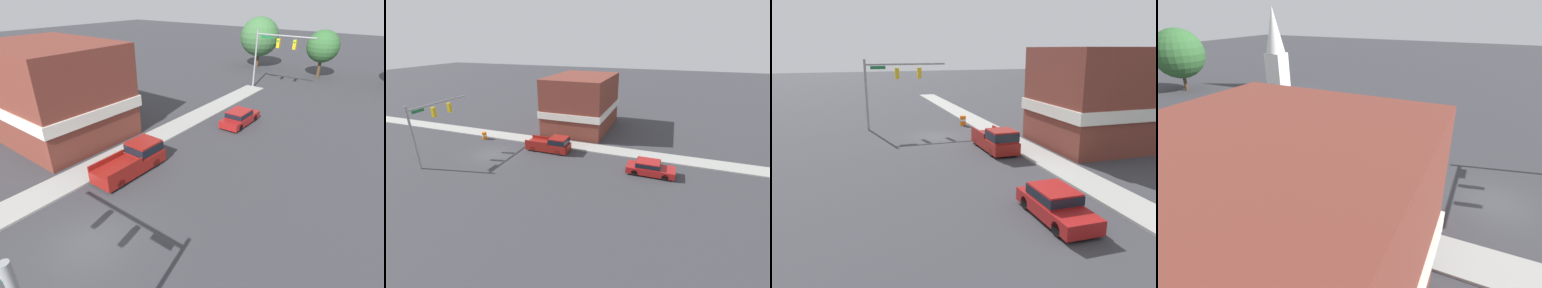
% 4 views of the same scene
% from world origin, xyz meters
% --- Properties ---
extents(ground_plane, '(200.00, 200.00, 0.00)m').
position_xyz_m(ground_plane, '(0.00, 0.00, 0.00)').
color(ground_plane, '#38383D').
extents(sidewalk_curb, '(2.40, 60.00, 0.14)m').
position_xyz_m(sidewalk_curb, '(-5.70, 0.00, 0.07)').
color(sidewalk_curb, '#9E9E99').
rests_on(sidewalk_curb, ground).
extents(far_signal_assembly, '(7.22, 0.49, 7.17)m').
position_xyz_m(far_signal_assembly, '(-3.87, 30.00, 5.18)').
color(far_signal_assembly, gray).
rests_on(far_signal_assembly, ground).
extents(car_lead, '(1.84, 4.66, 1.43)m').
position_xyz_m(car_lead, '(-1.42, 17.80, 0.75)').
color(car_lead, black).
rests_on(car_lead, ground).
extents(pickup_truck_parked, '(1.97, 5.24, 1.86)m').
position_xyz_m(pickup_truck_parked, '(-3.32, 6.23, 0.91)').
color(pickup_truck_parked, black).
rests_on(pickup_truck_parked, ground).
extents(corner_brick_building, '(11.67, 8.71, 7.74)m').
position_xyz_m(corner_brick_building, '(-13.08, 6.64, 3.78)').
color(corner_brick_building, brown).
rests_on(corner_brick_building, ground).
extents(backdrop_tree_left_far, '(6.10, 6.10, 7.89)m').
position_xyz_m(backdrop_tree_left_far, '(-10.93, 41.33, 4.83)').
color(backdrop_tree_left_far, '#4C3823').
rests_on(backdrop_tree_left_far, ground).
extents(backdrop_tree_left_mid, '(4.42, 4.42, 6.70)m').
position_xyz_m(backdrop_tree_left_mid, '(-0.60, 39.83, 4.47)').
color(backdrop_tree_left_mid, '#4C3823').
rests_on(backdrop_tree_left_mid, ground).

